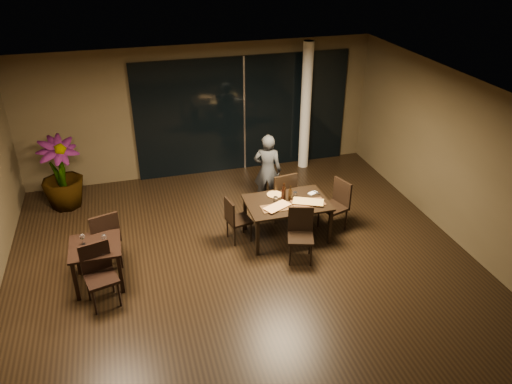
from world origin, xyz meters
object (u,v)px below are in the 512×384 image
object	(u,v)px
chair_main_right	(337,202)
potted_plant	(61,174)
bottle_b	(290,193)
side_table	(96,252)
chair_main_far	(282,194)
bottle_c	(284,191)
chair_main_near	(300,231)
chair_side_near	(99,271)
bottle_a	(283,194)
chair_side_far	(104,235)
chair_main_left	(235,218)
diner	(268,171)
main_table	(287,205)

from	to	relation	value
chair_main_right	potted_plant	size ratio (longest dim) A/B	0.65
bottle_b	side_table	bearing A→B (deg)	-171.07
chair_main_far	bottle_c	xyz separation A→B (m)	(-0.14, -0.50, 0.33)
chair_main_near	chair_main_right	world-z (taller)	chair_main_right
bottle_b	chair_main_near	bearing A→B (deg)	-94.18
chair_main_right	bottle_b	xyz separation A→B (m)	(-0.96, -0.01, 0.35)
chair_main_near	chair_side_near	bearing A→B (deg)	-158.17
bottle_a	bottle_c	size ratio (longest dim) A/B	0.85
chair_main_far	chair_side_near	bearing A→B (deg)	16.30
chair_main_far	chair_side_far	size ratio (longest dim) A/B	1.00
chair_main_left	chair_side_near	xyz separation A→B (m)	(-2.40, -1.07, 0.07)
chair_main_left	diner	xyz separation A→B (m)	(0.97, 1.16, 0.29)
chair_side_far	chair_side_near	bearing A→B (deg)	68.35
chair_main_far	chair_side_near	distance (m)	3.81
chair_main_far	potted_plant	world-z (taller)	potted_plant
chair_main_near	chair_side_near	distance (m)	3.39
chair_main_left	chair_side_far	distance (m)	2.31
chair_main_near	chair_main_right	distance (m)	1.26
chair_main_far	chair_main_left	xyz separation A→B (m)	(-1.07, -0.49, -0.09)
chair_main_far	bottle_a	size ratio (longest dim) A/B	3.76
diner	potted_plant	distance (m)	4.22
chair_main_right	chair_side_near	xyz separation A→B (m)	(-4.39, -1.00, 0.01)
chair_main_far	bottle_c	size ratio (longest dim) A/B	3.19
chair_main_far	bottle_b	world-z (taller)	chair_main_far
bottle_a	bottle_b	xyz separation A→B (m)	(0.13, -0.03, 0.01)
chair_main_right	diner	world-z (taller)	diner
chair_main_left	bottle_a	xyz separation A→B (m)	(0.90, -0.04, 0.40)
bottle_b	bottle_c	xyz separation A→B (m)	(-0.10, 0.07, 0.02)
bottle_b	main_table	bearing A→B (deg)	-147.24
side_table	bottle_a	distance (m)	3.40
side_table	chair_main_near	size ratio (longest dim) A/B	0.84
diner	bottle_a	world-z (taller)	diner
chair_main_left	potted_plant	bearing A→B (deg)	43.58
chair_main_right	diner	distance (m)	1.61
bottle_b	diner	bearing A→B (deg)	92.81
chair_main_left	diner	world-z (taller)	diner
main_table	chair_side_far	bearing A→B (deg)	179.46
side_table	chair_side_far	world-z (taller)	chair_side_far
chair_main_near	diner	distance (m)	1.99
side_table	chair_main_left	bearing A→B (deg)	14.33
chair_main_left	chair_main_far	bearing A→B (deg)	-76.46
chair_side_far	potted_plant	size ratio (longest dim) A/B	0.69
diner	bottle_b	distance (m)	1.24
chair_main_far	bottle_a	xyz separation A→B (m)	(-0.17, -0.53, 0.31)
chair_main_left	chair_side_far	xyz separation A→B (m)	(-2.31, -0.09, 0.09)
main_table	chair_main_left	bearing A→B (deg)	172.69
bottle_b	chair_main_left	bearing A→B (deg)	175.66
potted_plant	bottle_a	distance (m)	4.61
chair_main_right	bottle_c	size ratio (longest dim) A/B	3.02
diner	potted_plant	world-z (taller)	diner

